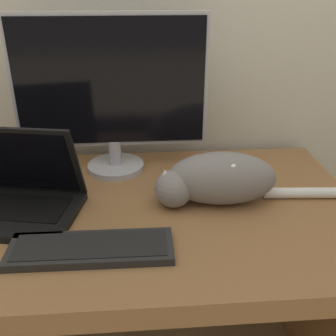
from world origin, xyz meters
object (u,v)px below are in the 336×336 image
Objects in this scene: laptop at (17,197)px; external_keyboard at (91,248)px; monitor at (111,92)px; cat at (217,179)px.

laptop is 0.96× the size of external_keyboard.
external_keyboard is (-0.04, -0.45, -0.25)m from monitor.
monitor is 1.12× the size of cat.
laptop is at bearing -175.11° from cat.
laptop is 0.29m from external_keyboard.
monitor reaches higher than cat.
external_keyboard is (0.22, -0.20, -0.04)m from laptop.
monitor is 1.63× the size of laptop.
laptop is at bearing -135.17° from monitor.
laptop reaches higher than cat.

